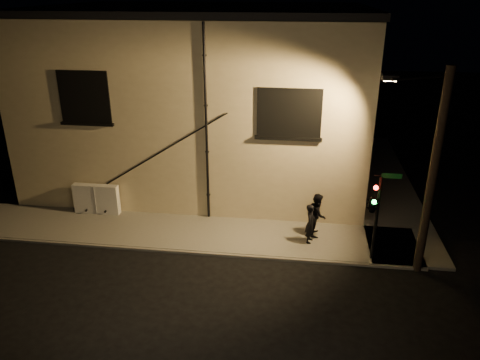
# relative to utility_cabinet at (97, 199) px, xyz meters

# --- Properties ---
(ground) EXTENTS (90.00, 90.00, 0.00)m
(ground) POSITION_rel_utility_cabinet_xyz_m (6.92, -2.70, -0.80)
(ground) COLOR black
(sidewalk) EXTENTS (21.00, 16.00, 0.12)m
(sidewalk) POSITION_rel_utility_cabinet_xyz_m (8.14, 1.69, -0.74)
(sidewalk) COLOR slate
(sidewalk) RESTS_ON ground
(building) EXTENTS (16.20, 12.23, 8.80)m
(building) POSITION_rel_utility_cabinet_xyz_m (3.92, 6.29, 3.60)
(building) COLOR beige
(building) RESTS_ON ground
(utility_cabinet) EXTENTS (2.07, 0.35, 1.36)m
(utility_cabinet) POSITION_rel_utility_cabinet_xyz_m (0.00, 0.00, 0.00)
(utility_cabinet) COLOR white
(utility_cabinet) RESTS_ON sidewalk
(pedestrian_a) EXTENTS (0.50, 0.66, 1.64)m
(pedestrian_a) POSITION_rel_utility_cabinet_xyz_m (9.58, -1.39, 0.14)
(pedestrian_a) COLOR black
(pedestrian_a) RESTS_ON sidewalk
(pedestrian_b) EXTENTS (0.75, 0.93, 1.82)m
(pedestrian_b) POSITION_rel_utility_cabinet_xyz_m (9.87, -0.72, 0.23)
(pedestrian_b) COLOR black
(pedestrian_b) RESTS_ON sidewalk
(traffic_signal) EXTENTS (1.14, 2.01, 3.47)m
(traffic_signal) POSITION_rel_utility_cabinet_xyz_m (11.73, -2.43, 1.66)
(traffic_signal) COLOR black
(traffic_signal) RESTS_ON sidewalk
(streetlamp_pole) EXTENTS (2.03, 1.40, 7.45)m
(streetlamp_pole) POSITION_rel_utility_cabinet_xyz_m (13.45, -2.68, 3.14)
(streetlamp_pole) COLOR black
(streetlamp_pole) RESTS_ON ground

